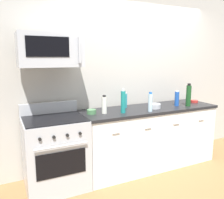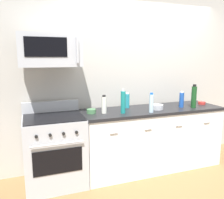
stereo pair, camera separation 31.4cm
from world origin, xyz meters
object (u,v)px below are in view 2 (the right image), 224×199
object	(u,v)px
bottle_sparkling_teal	(123,102)
bowl_steel_prep	(157,107)
range_oven	(55,150)
bottle_water_clear	(151,103)
bottle_dish_soap	(127,101)
bottle_vinegar_white	(104,105)
bowl_green_glaze	(91,111)
bottle_wine_green	(194,97)
bowl_red_small	(202,103)
microwave	(50,50)
bottle_soda_blue	(182,100)

from	to	relation	value
bottle_sparkling_teal	bowl_steel_prep	size ratio (longest dim) A/B	1.76
range_oven	bottle_water_clear	distance (m)	1.43
bottle_dish_soap	bottle_vinegar_white	distance (m)	0.48
bottle_dish_soap	bowl_green_glaze	world-z (taller)	bottle_dish_soap
bottle_dish_soap	bottle_vinegar_white	bearing A→B (deg)	-153.95
bottle_wine_green	bowl_red_small	world-z (taller)	bottle_wine_green
microwave	bottle_wine_green	world-z (taller)	microwave
bottle_dish_soap	bottle_wine_green	xyz separation A→B (m)	(0.94, -0.33, 0.06)
bottle_dish_soap	bowl_red_small	distance (m)	1.26
bottle_dish_soap	bottle_soda_blue	bearing A→B (deg)	-16.96
bottle_wine_green	microwave	bearing A→B (deg)	174.43
bottle_sparkling_teal	bottle_vinegar_white	xyz separation A→B (m)	(-0.24, 0.09, -0.04)
range_oven	bowl_steel_prep	size ratio (longest dim) A/B	5.72
range_oven	bowl_green_glaze	xyz separation A→B (m)	(0.50, 0.01, 0.48)
range_oven	bowl_green_glaze	distance (m)	0.70
bowl_red_small	bowl_green_glaze	size ratio (longest dim) A/B	0.91
bottle_dish_soap	bottle_wine_green	bearing A→B (deg)	-19.03
range_oven	bottle_vinegar_white	world-z (taller)	bottle_vinegar_white
bottle_dish_soap	bowl_red_small	xyz separation A→B (m)	(1.24, -0.16, -0.09)
bottle_soda_blue	bowl_steel_prep	bearing A→B (deg)	179.58
bowl_green_glaze	bowl_steel_prep	bearing A→B (deg)	-4.68
bottle_sparkling_teal	bowl_red_small	world-z (taller)	bottle_sparkling_teal
bottle_dish_soap	bowl_steel_prep	xyz separation A→B (m)	(0.37, -0.24, -0.07)
bottle_dish_soap	microwave	bearing A→B (deg)	-173.47
range_oven	bowl_red_small	distance (m)	2.39
bottle_dish_soap	bottle_water_clear	xyz separation A→B (m)	(0.19, -0.38, 0.02)
bottle_vinegar_white	bowl_green_glaze	world-z (taller)	bottle_vinegar_white
range_oven	bottle_water_clear	world-z (taller)	bottle_water_clear
bottle_sparkling_teal	bowl_steel_prep	distance (m)	0.57
bottle_soda_blue	bowl_green_glaze	world-z (taller)	bottle_soda_blue
bottle_sparkling_teal	microwave	bearing A→B (deg)	169.37
microwave	bottle_water_clear	distance (m)	1.49
bottle_dish_soap	bottle_wine_green	distance (m)	1.00
bottle_sparkling_teal	bottle_soda_blue	distance (m)	0.98
bowl_red_small	microwave	bearing A→B (deg)	179.19
bottle_wine_green	bottle_vinegar_white	bearing A→B (deg)	175.27
microwave	bottle_sparkling_teal	size ratio (longest dim) A/B	2.26
bottle_soda_blue	bowl_green_glaze	size ratio (longest dim) A/B	1.91
range_oven	bottle_sparkling_teal	world-z (taller)	bottle_sparkling_teal
microwave	bowl_red_small	size ratio (longest dim) A/B	6.40
bottle_water_clear	bottle_wine_green	bearing A→B (deg)	4.45
bowl_red_small	bowl_green_glaze	world-z (taller)	bowl_green_glaze
bowl_steel_prep	range_oven	bearing A→B (deg)	177.39
bottle_water_clear	bowl_green_glaze	world-z (taller)	bottle_water_clear
bottle_vinegar_white	bowl_steel_prep	size ratio (longest dim) A/B	1.33
range_oven	bottle_dish_soap	xyz separation A→B (m)	(1.10, 0.17, 0.56)
range_oven	bottle_wine_green	bearing A→B (deg)	-4.32
bottle_vinegar_white	bottle_wine_green	bearing A→B (deg)	-4.73
bottle_vinegar_white	bottle_water_clear	xyz separation A→B (m)	(0.62, -0.17, 0.01)
bottle_dish_soap	bowl_green_glaze	distance (m)	0.62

